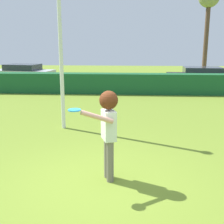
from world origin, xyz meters
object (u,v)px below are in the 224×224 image
object	(u,v)px
frisbee	(74,110)
parked_car_silver	(23,72)
person	(108,123)
lamppost	(60,29)
parked_car_black	(202,76)
birch_tree	(209,3)

from	to	relation	value
frisbee	parked_car_silver	distance (m)	16.10
person	parked_car_silver	distance (m)	15.91
lamppost	parked_car_silver	distance (m)	12.25
frisbee	lamppost	world-z (taller)	lamppost
parked_car_silver	parked_car_black	size ratio (longest dim) A/B	1.03
lamppost	parked_car_silver	size ratio (longest dim) A/B	1.25
lamppost	parked_car_silver	xyz separation A→B (m)	(-5.31, 10.78, -2.38)
person	parked_car_silver	xyz separation A→B (m)	(-7.02, 14.27, -0.48)
birch_tree	person	bearing A→B (deg)	-108.74
lamppost	parked_car_black	distance (m)	11.38
frisbee	birch_tree	distance (m)	21.13
parked_car_silver	person	bearing A→B (deg)	-63.80
person	frisbee	size ratio (longest dim) A/B	7.94
lamppost	parked_car_silver	world-z (taller)	lamppost
person	birch_tree	bearing A→B (deg)	71.26
parked_car_silver	parked_car_black	bearing A→B (deg)	-8.35
lamppost	birch_tree	distance (m)	17.76
parked_car_silver	parked_car_black	distance (m)	11.92
person	parked_car_silver	bearing A→B (deg)	116.20
parked_car_silver	birch_tree	size ratio (longest dim) A/B	0.63
frisbee	birch_tree	world-z (taller)	birch_tree
parked_car_black	birch_tree	bearing A→B (deg)	75.43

